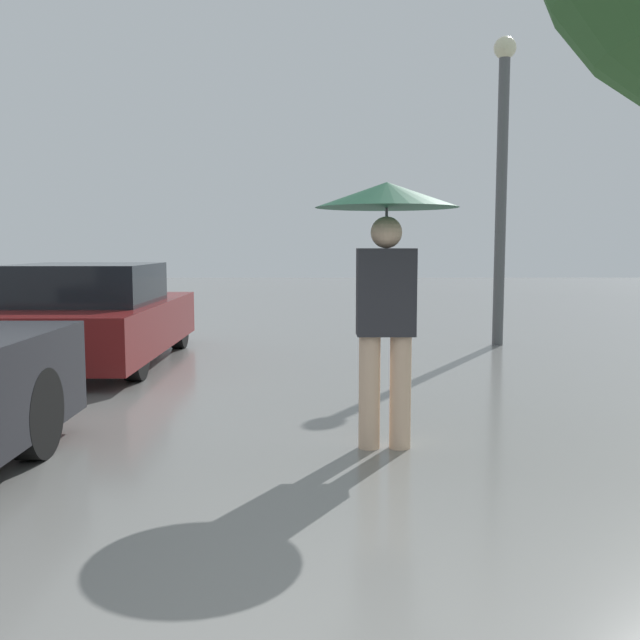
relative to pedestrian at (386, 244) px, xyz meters
name	(u,v)px	position (x,y,z in m)	size (l,w,h in m)	color
pedestrian	(386,244)	(0.00, 0.00, 0.00)	(0.99, 0.99, 1.87)	beige
parked_car_farthest	(92,317)	(-3.23, 3.73, -0.88)	(1.83, 3.91, 1.22)	maroon
street_lamp	(502,167)	(2.15, 5.28, 1.10)	(0.31, 0.31, 4.33)	#515456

